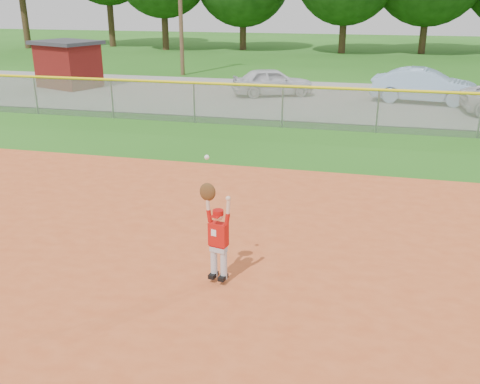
% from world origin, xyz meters
% --- Properties ---
extents(ground, '(120.00, 120.00, 0.00)m').
position_xyz_m(ground, '(0.00, 0.00, 0.00)').
color(ground, '#225D15').
rests_on(ground, ground).
extents(clay_infield, '(24.00, 16.00, 0.04)m').
position_xyz_m(clay_infield, '(0.00, -3.00, 0.02)').
color(clay_infield, '#C14D23').
rests_on(clay_infield, ground).
extents(parking_strip, '(44.00, 10.00, 0.03)m').
position_xyz_m(parking_strip, '(0.00, 16.00, 0.01)').
color(parking_strip, gray).
rests_on(parking_strip, ground).
extents(car_white_a, '(4.10, 2.86, 1.30)m').
position_xyz_m(car_white_a, '(-1.49, 16.26, 0.68)').
color(car_white_a, silver).
rests_on(car_white_a, parking_strip).
extents(car_blue, '(4.70, 2.19, 1.49)m').
position_xyz_m(car_blue, '(5.36, 16.05, 0.77)').
color(car_blue, '#89A9CD').
rests_on(car_blue, parking_strip).
extents(utility_shed, '(3.80, 3.39, 2.36)m').
position_xyz_m(utility_shed, '(-12.16, 16.26, 1.21)').
color(utility_shed, '#530E0B').
rests_on(utility_shed, ground).
extents(outfield_fence, '(40.06, 0.10, 1.55)m').
position_xyz_m(outfield_fence, '(0.00, 10.00, 0.88)').
color(outfield_fence, gray).
rests_on(outfield_fence, ground).
extents(ballplayer, '(0.55, 0.28, 2.11)m').
position_xyz_m(ballplayer, '(0.77, -1.34, 0.93)').
color(ballplayer, silver).
rests_on(ballplayer, ground).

